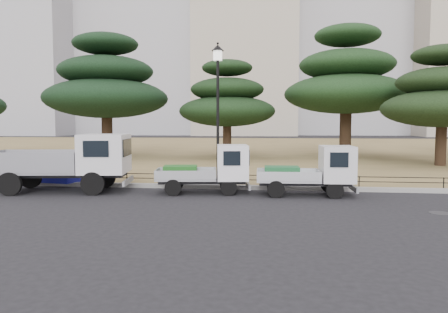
# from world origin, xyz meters

# --- Properties ---
(ground) EXTENTS (220.00, 220.00, 0.00)m
(ground) POSITION_xyz_m (0.00, 0.00, 0.00)
(ground) COLOR black
(lawn) EXTENTS (120.00, 56.00, 0.15)m
(lawn) POSITION_xyz_m (0.00, 30.60, 0.07)
(lawn) COLOR olive
(lawn) RESTS_ON ground
(curb) EXTENTS (120.00, 0.25, 0.16)m
(curb) POSITION_xyz_m (0.00, 2.60, 0.08)
(curb) COLOR gray
(curb) RESTS_ON ground
(truck_large) EXTENTS (5.10, 2.64, 2.12)m
(truck_large) POSITION_xyz_m (-5.65, 1.26, 1.18)
(truck_large) COLOR black
(truck_large) RESTS_ON ground
(truck_kei_front) EXTENTS (3.46, 1.85, 1.74)m
(truck_kei_front) POSITION_xyz_m (-0.46, 1.59, 0.87)
(truck_kei_front) COLOR black
(truck_kei_front) RESTS_ON ground
(truck_kei_rear) EXTENTS (3.37, 1.56, 1.74)m
(truck_kei_rear) POSITION_xyz_m (3.19, 1.50, 0.87)
(truck_kei_rear) COLOR black
(truck_kei_rear) RESTS_ON ground
(street_lamp) EXTENTS (0.48, 0.48, 5.38)m
(street_lamp) POSITION_xyz_m (-0.35, 2.90, 3.79)
(street_lamp) COLOR black
(street_lamp) RESTS_ON lawn
(pipe_fence) EXTENTS (38.00, 0.04, 0.40)m
(pipe_fence) POSITION_xyz_m (0.00, 2.75, 0.44)
(pipe_fence) COLOR black
(pipe_fence) RESTS_ON lawn
(tarp_pile) EXTENTS (1.88, 1.53, 1.11)m
(tarp_pile) POSITION_xyz_m (-6.86, 2.84, 0.59)
(tarp_pile) COLOR #14169F
(tarp_pile) RESTS_ON lawn
(manhole) EXTENTS (0.60, 0.60, 0.01)m
(manhole) POSITION_xyz_m (6.50, -1.20, 0.01)
(manhole) COLOR #2D2D30
(manhole) RESTS_ON ground
(pine_west_near) EXTENTS (8.70, 8.70, 8.70)m
(pine_west_near) POSITION_xyz_m (-10.15, 15.99, 5.17)
(pine_west_near) COLOR black
(pine_west_near) RESTS_ON lawn
(pine_center_left) EXTENTS (6.63, 6.63, 6.74)m
(pine_center_left) POSITION_xyz_m (-1.53, 16.17, 4.04)
(pine_center_left) COLOR black
(pine_center_left) RESTS_ON lawn
(pine_center_right) EXTENTS (8.78, 8.78, 9.31)m
(pine_center_right) POSITION_xyz_m (6.77, 18.22, 5.54)
(pine_center_right) COLOR black
(pine_center_right) RESTS_ON lawn
(pine_east_near) EXTENTS (6.67, 6.67, 6.73)m
(pine_east_near) POSITION_xyz_m (11.11, 11.98, 4.04)
(pine_east_near) COLOR black
(pine_east_near) RESTS_ON lawn
(tower_center_left) EXTENTS (22.00, 20.00, 55.00)m
(tower_center_left) POSITION_xyz_m (-5.00, 85.00, 27.50)
(tower_center_left) COLOR #AAA08C
(tower_center_left) RESTS_ON ground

